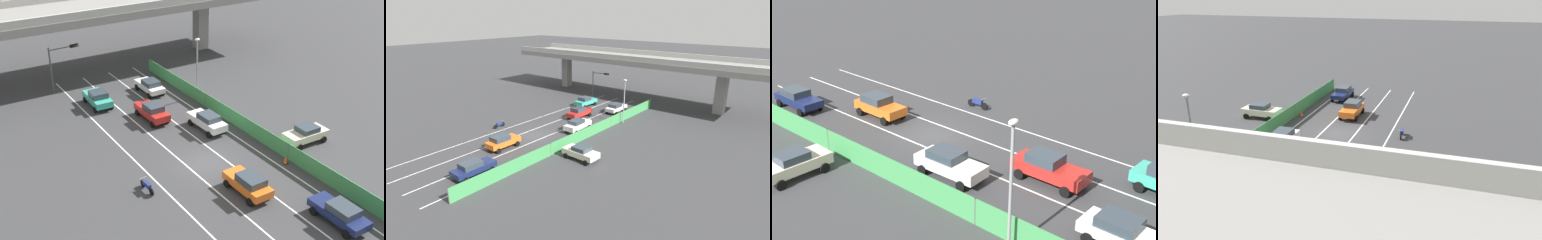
{
  "view_description": "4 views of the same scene",
  "coord_description": "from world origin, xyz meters",
  "views": [
    {
      "loc": [
        -20.24,
        -29.6,
        22.01
      ],
      "look_at": [
        0.82,
        3.57,
        2.38
      ],
      "focal_mm": 46.08,
      "sensor_mm": 36.0,
      "label": 1
    },
    {
      "loc": [
        29.79,
        -27.34,
        15.73
      ],
      "look_at": [
        2.87,
        6.07,
        1.2
      ],
      "focal_mm": 29.44,
      "sensor_mm": 36.0,
      "label": 2
    },
    {
      "loc": [
        22.97,
        23.67,
        14.96
      ],
      "look_at": [
        -0.64,
        2.53,
        1.67
      ],
      "focal_mm": 47.69,
      "sensor_mm": 36.0,
      "label": 3
    },
    {
      "loc": [
        -11.16,
        31.67,
        13.43
      ],
      "look_at": [
        -1.68,
        1.46,
        2.1
      ],
      "focal_mm": 34.02,
      "sensor_mm": 36.0,
      "label": 4
    }
  ],
  "objects": [
    {
      "name": "ground_plane",
      "position": [
        0.0,
        0.0,
        0.0
      ],
      "size": [
        300.0,
        300.0,
        0.0
      ],
      "primitive_type": "plane",
      "color": "#38383A"
    },
    {
      "name": "lane_line_left_edge",
      "position": [
        -4.98,
        3.12,
        0.0
      ],
      "size": [
        0.14,
        42.23,
        0.01
      ],
      "primitive_type": "cube",
      "color": "silver",
      "rests_on": "ground"
    },
    {
      "name": "lane_line_mid_left",
      "position": [
        -1.66,
        3.12,
        0.0
      ],
      "size": [
        0.14,
        42.23,
        0.01
      ],
      "primitive_type": "cube",
      "color": "silver",
      "rests_on": "ground"
    },
    {
      "name": "lane_line_mid_right",
      "position": [
        1.66,
        3.12,
        0.0
      ],
      "size": [
        0.14,
        42.23,
        0.01
      ],
      "primitive_type": "cube",
      "color": "silver",
      "rests_on": "ground"
    },
    {
      "name": "lane_line_right_edge",
      "position": [
        4.98,
        3.12,
        0.0
      ],
      "size": [
        0.14,
        42.23,
        0.01
      ],
      "primitive_type": "cube",
      "color": "silver",
      "rests_on": "ground"
    },
    {
      "name": "elevated_overpass",
      "position": [
        0.0,
        26.23,
        7.18
      ],
      "size": [
        51.95,
        9.92,
        8.76
      ],
      "color": "gray",
      "rests_on": "ground"
    },
    {
      "name": "green_fence",
      "position": [
        6.28,
        3.12,
        0.76
      ],
      "size": [
        0.1,
        38.33,
        1.53
      ],
      "color": "#3D8E4C",
      "rests_on": "ground"
    },
    {
      "name": "car_sedan_red",
      "position": [
        0.09,
        9.82,
        0.95
      ],
      "size": [
        1.98,
        4.61,
        1.75
      ],
      "color": "red",
      "rests_on": "ground"
    },
    {
      "name": "car_taxi_orange",
      "position": [
        0.22,
        -5.4,
        0.94
      ],
      "size": [
        1.99,
        4.23,
        1.7
      ],
      "color": "orange",
      "rests_on": "ground"
    },
    {
      "name": "car_taxi_teal",
      "position": [
        -3.21,
        15.76,
        0.93
      ],
      "size": [
        2.15,
        4.44,
        1.72
      ],
      "color": "teal",
      "rests_on": "ground"
    },
    {
      "name": "car_sedan_navy",
      "position": [
        3.4,
        -11.64,
        0.89
      ],
      "size": [
        1.96,
        4.49,
        1.59
      ],
      "color": "navy",
      "rests_on": "ground"
    },
    {
      "name": "car_hatchback_white",
      "position": [
        3.09,
        15.93,
        0.88
      ],
      "size": [
        1.98,
        4.3,
        1.57
      ],
      "color": "silver",
      "rests_on": "ground"
    },
    {
      "name": "car_sedan_white",
      "position": [
        3.53,
        5.12,
        0.93
      ],
      "size": [
        2.07,
        4.52,
        1.68
      ],
      "color": "white",
      "rests_on": "ground"
    },
    {
      "name": "motorcycle",
      "position": [
        -6.18,
        -0.96,
        0.46
      ],
      "size": [
        0.6,
        1.95,
        0.93
      ],
      "color": "black",
      "rests_on": "ground"
    },
    {
      "name": "parked_sedan_cream",
      "position": [
        9.66,
        -1.84,
        0.9
      ],
      "size": [
        4.26,
        2.11,
        1.64
      ],
      "color": "beige",
      "rests_on": "ground"
    },
    {
      "name": "traffic_light",
      "position": [
        -4.8,
        21.87,
        3.72
      ],
      "size": [
        3.53,
        0.49,
        5.22
      ],
      "color": "#47474C",
      "rests_on": "ground"
    },
    {
      "name": "street_lamp",
      "position": [
        6.85,
        12.04,
        4.11
      ],
      "size": [
        0.6,
        0.36,
        6.71
      ],
      "color": "gray",
      "rests_on": "ground"
    },
    {
      "name": "traffic_cone",
      "position": [
        5.65,
        -3.63,
        0.35
      ],
      "size": [
        0.47,
        0.47,
        0.75
      ],
      "color": "orange",
      "rests_on": "ground"
    }
  ]
}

